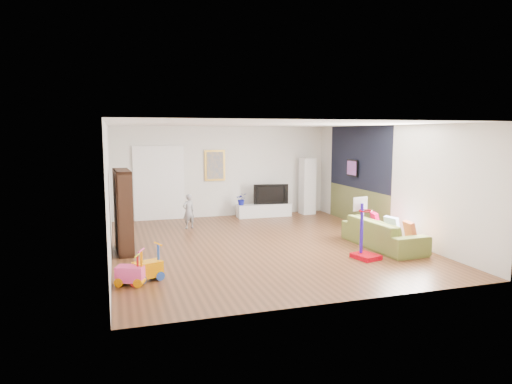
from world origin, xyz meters
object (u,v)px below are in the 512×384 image
object	(u,v)px
bookshelf	(123,211)
sofa	(383,233)
media_console	(264,210)
basketball_hoop	(367,228)

from	to	relation	value
bookshelf	sofa	xyz separation A→B (m)	(5.47, -1.33, -0.56)
media_console	basketball_hoop	xyz separation A→B (m)	(0.49, -5.03, 0.43)
media_console	basketball_hoop	distance (m)	5.07
bookshelf	sofa	bearing A→B (deg)	-16.74
media_console	sofa	distance (m)	4.52
bookshelf	basketball_hoop	xyz separation A→B (m)	(4.62, -2.04, -0.25)
bookshelf	media_console	bearing A→B (deg)	32.79
media_console	basketball_hoop	world-z (taller)	basketball_hoop
bookshelf	basketball_hoop	size ratio (longest dim) A/B	1.41
bookshelf	basketball_hoop	world-z (taller)	bookshelf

